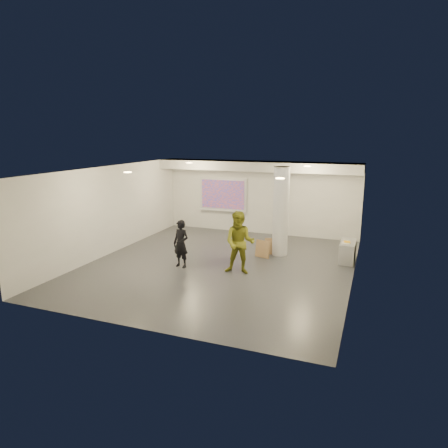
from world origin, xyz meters
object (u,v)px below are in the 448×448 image
at_px(man, 240,243).
at_px(column, 281,212).
at_px(projection_screen, 223,195).
at_px(credenza, 348,251).
at_px(woman, 181,244).

bearing_deg(man, column, 65.38).
relative_size(column, projection_screen, 1.43).
distance_m(projection_screen, man, 5.50).
height_order(column, projection_screen, column).
height_order(projection_screen, man, projection_screen).
distance_m(projection_screen, credenza, 6.03).
xyz_separation_m(projection_screen, woman, (0.54, -5.00, -0.79)).
bearing_deg(man, credenza, 31.11).
xyz_separation_m(woman, man, (1.87, 0.10, 0.19)).
distance_m(column, projection_screen, 4.08).
relative_size(column, woman, 2.03).
bearing_deg(projection_screen, man, -63.74).
bearing_deg(projection_screen, woman, -83.78).
xyz_separation_m(column, man, (-0.68, -2.25, -0.57)).
bearing_deg(credenza, woman, -152.24).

